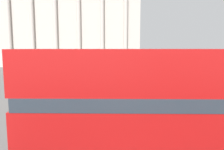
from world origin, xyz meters
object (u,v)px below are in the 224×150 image
Objects in this scene: plaza_building_left at (73,28)px; car_black at (183,77)px; traffic_light_far at (144,61)px; double_decker_bus at (167,103)px; traffic_light_near at (144,80)px; pedestrian_red at (130,102)px; pedestrian_olive at (91,72)px; pedestrian_grey at (56,76)px; pedestrian_blue at (91,79)px; traffic_light_mid at (149,69)px.

plaza_building_left is 34.87m from car_black.
double_decker_bus is at bearing -95.13° from traffic_light_far.
traffic_light_near is 1.95m from pedestrian_red.
traffic_light_far is 2.62× the size of pedestrian_olive.
car_black is 2.31× the size of pedestrian_grey.
car_black is at bearing -138.43° from pedestrian_red.
traffic_light_mid is at bearing 135.64° from pedestrian_blue.
car_black is 15.67m from pedestrian_grey.
pedestrian_olive is (-11.99, 3.43, 0.21)m from car_black.
car_black is (19.18, -27.86, -8.49)m from plaza_building_left.
pedestrian_olive is at bearing -73.60° from plaza_building_left.
plaza_building_left is 31.85m from traffic_light_far.
plaza_building_left is 20.65× the size of pedestrian_olive.
pedestrian_blue is at bearing -75.79° from plaza_building_left.
pedestrian_grey is at bearing -50.15° from pedestrian_blue.
plaza_building_left is 37.22m from traffic_light_mid.
plaza_building_left reaches higher than traffic_light_near.
plaza_building_left is 18.10× the size of pedestrian_grey.
pedestrian_olive is (-4.45, 17.29, -0.06)m from pedestrian_red.
double_decker_bus is 13.76m from traffic_light_mid.
pedestrian_grey is 14.55m from pedestrian_red.
plaza_building_left reaches higher than pedestrian_blue.
pedestrian_red is 1.06× the size of pedestrian_olive.
traffic_light_mid reaches higher than car_black.
traffic_light_far is 7.67m from pedestrian_blue.
traffic_light_near is at bearing -49.08° from car_black.
pedestrian_red is at bearing 129.63° from traffic_light_near.
pedestrian_red is at bearing -100.96° from traffic_light_far.
traffic_light_far is 5.23m from car_black.
pedestrian_olive is at bearing -113.67° from pedestrian_grey.
pedestrian_grey is at bearing -169.99° from traffic_light_far.
car_black is at bearing 48.85° from traffic_light_mid.
double_decker_bus is at bearing -43.02° from car_black.
double_decker_bus is 23.73m from pedestrian_olive.
pedestrian_olive is at bearing 105.96° from traffic_light_near.
traffic_light_far is (1.78, 19.80, 0.30)m from double_decker_bus.
traffic_light_mid reaches higher than pedestrian_olive.
double_decker_bus is 5.71× the size of pedestrian_grey.
traffic_light_near is at bearing 134.99° from pedestrian_grey.
traffic_light_near is 2.43× the size of pedestrian_olive.
double_decker_bus is 16.51m from pedestrian_blue.
pedestrian_blue is at bearing 113.87° from double_decker_bus.
car_black is 12.47m from pedestrian_olive.
pedestrian_blue is (-6.33, -3.99, -1.69)m from traffic_light_far.
plaza_building_left is 33.68m from pedestrian_blue.
pedestrian_grey reaches higher than car_black.
traffic_light_near is at bearing 60.38° from pedestrian_olive.
pedestrian_grey reaches higher than pedestrian_olive.
traffic_light_far is (1.96, 14.95, 0.18)m from traffic_light_near.
traffic_light_far is at bearing -116.41° from car_black.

